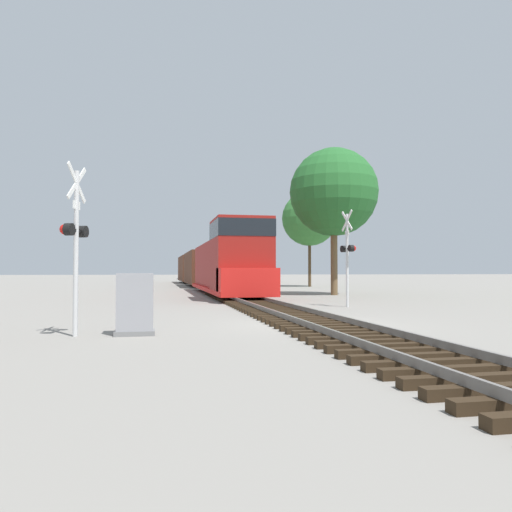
{
  "coord_description": "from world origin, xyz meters",
  "views": [
    {
      "loc": [
        -4.53,
        -14.37,
        1.61
      ],
      "look_at": [
        -0.68,
        4.84,
        2.19
      ],
      "focal_mm": 35.0,
      "sensor_mm": 36.0,
      "label": 1
    }
  ],
  "objects_px": {
    "tree_mid_background": "(309,219)",
    "tree_deep_background": "(238,237)",
    "crossing_signal_far": "(348,252)",
    "tree_far_right": "(334,192)",
    "freight_train": "(205,268)",
    "crossing_signal_near": "(75,237)",
    "relay_cabinet": "(135,304)"
  },
  "relations": [
    {
      "from": "freight_train",
      "to": "relay_cabinet",
      "type": "xyz_separation_m",
      "value": [
        -5.05,
        -34.63,
        -1.14
      ]
    },
    {
      "from": "crossing_signal_near",
      "to": "tree_far_right",
      "type": "xyz_separation_m",
      "value": [
        13.59,
        18.63,
        4.42
      ]
    },
    {
      "from": "crossing_signal_near",
      "to": "tree_deep_background",
      "type": "xyz_separation_m",
      "value": [
        13.09,
        55.3,
        3.82
      ]
    },
    {
      "from": "relay_cabinet",
      "to": "crossing_signal_far",
      "type": "bearing_deg",
      "value": 42.3
    },
    {
      "from": "crossing_signal_far",
      "to": "tree_far_right",
      "type": "relative_size",
      "value": 0.44
    },
    {
      "from": "relay_cabinet",
      "to": "tree_far_right",
      "type": "xyz_separation_m",
      "value": [
        12.14,
        18.62,
        6.1
      ]
    },
    {
      "from": "crossing_signal_far",
      "to": "freight_train",
      "type": "bearing_deg",
      "value": 0.54
    },
    {
      "from": "relay_cabinet",
      "to": "tree_mid_background",
      "type": "height_order",
      "value": "tree_mid_background"
    },
    {
      "from": "tree_mid_background",
      "to": "tree_deep_background",
      "type": "xyz_separation_m",
      "value": [
        -4.2,
        19.53,
        -0.69
      ]
    },
    {
      "from": "crossing_signal_far",
      "to": "relay_cabinet",
      "type": "relative_size",
      "value": 2.79
    },
    {
      "from": "crossing_signal_near",
      "to": "crossing_signal_far",
      "type": "height_order",
      "value": "crossing_signal_far"
    },
    {
      "from": "tree_deep_background",
      "to": "relay_cabinet",
      "type": "bearing_deg",
      "value": -101.89
    },
    {
      "from": "crossing_signal_far",
      "to": "tree_mid_background",
      "type": "distance_m",
      "value": 28.87
    },
    {
      "from": "tree_mid_background",
      "to": "tree_deep_background",
      "type": "distance_m",
      "value": 19.99
    },
    {
      "from": "tree_far_right",
      "to": "tree_mid_background",
      "type": "xyz_separation_m",
      "value": [
        3.7,
        17.14,
        0.09
      ]
    },
    {
      "from": "tree_far_right",
      "to": "tree_deep_background",
      "type": "bearing_deg",
      "value": 90.78
    },
    {
      "from": "tree_mid_background",
      "to": "tree_deep_background",
      "type": "height_order",
      "value": "tree_mid_background"
    },
    {
      "from": "crossing_signal_near",
      "to": "tree_deep_background",
      "type": "height_order",
      "value": "tree_deep_background"
    },
    {
      "from": "relay_cabinet",
      "to": "tree_far_right",
      "type": "height_order",
      "value": "tree_far_right"
    },
    {
      "from": "freight_train",
      "to": "tree_far_right",
      "type": "distance_m",
      "value": 18.2
    },
    {
      "from": "tree_far_right",
      "to": "tree_mid_background",
      "type": "distance_m",
      "value": 17.53
    },
    {
      "from": "tree_far_right",
      "to": "tree_deep_background",
      "type": "distance_m",
      "value": 36.68
    },
    {
      "from": "crossing_signal_near",
      "to": "tree_deep_background",
      "type": "distance_m",
      "value": 56.96
    },
    {
      "from": "freight_train",
      "to": "tree_mid_background",
      "type": "relative_size",
      "value": 5.09
    },
    {
      "from": "freight_train",
      "to": "crossing_signal_near",
      "type": "distance_m",
      "value": 35.25
    },
    {
      "from": "crossing_signal_near",
      "to": "relay_cabinet",
      "type": "height_order",
      "value": "crossing_signal_near"
    },
    {
      "from": "freight_train",
      "to": "relay_cabinet",
      "type": "distance_m",
      "value": 35.01
    },
    {
      "from": "crossing_signal_far",
      "to": "tree_deep_background",
      "type": "xyz_separation_m",
      "value": [
        2.74,
        47.19,
        3.8
      ]
    },
    {
      "from": "freight_train",
      "to": "relay_cabinet",
      "type": "bearing_deg",
      "value": -98.29
    },
    {
      "from": "freight_train",
      "to": "crossing_signal_near",
      "type": "relative_size",
      "value": 11.72
    },
    {
      "from": "crossing_signal_near",
      "to": "tree_mid_background",
      "type": "height_order",
      "value": "tree_mid_background"
    },
    {
      "from": "tree_mid_background",
      "to": "crossing_signal_near",
      "type": "bearing_deg",
      "value": -115.79
    }
  ]
}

